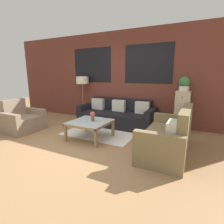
% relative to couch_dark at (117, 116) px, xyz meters
% --- Properties ---
extents(ground_plane, '(16.00, 16.00, 0.00)m').
position_rel_couch_dark_xyz_m(ground_plane, '(-0.18, -1.95, -0.28)').
color(ground_plane, '#9E754C').
extents(wall_back_brick, '(8.40, 0.09, 2.80)m').
position_rel_couch_dark_xyz_m(wall_back_brick, '(-0.18, 0.49, 1.13)').
color(wall_back_brick, brown).
rests_on(wall_back_brick, ground_plane).
extents(rug, '(1.81, 1.45, 0.00)m').
position_rel_couch_dark_xyz_m(rug, '(-0.07, -0.74, -0.28)').
color(rug, silver).
rests_on(rug, ground_plane).
extents(couch_dark, '(2.26, 0.88, 0.78)m').
position_rel_couch_dark_xyz_m(couch_dark, '(0.00, 0.00, 0.00)').
color(couch_dark, black).
rests_on(couch_dark, ground_plane).
extents(settee_vintage, '(0.80, 1.58, 0.92)m').
position_rel_couch_dark_xyz_m(settee_vintage, '(1.72, -1.34, 0.03)').
color(settee_vintage, olive).
rests_on(settee_vintage, ground_plane).
extents(armchair_corner, '(0.80, 0.92, 0.84)m').
position_rel_couch_dark_xyz_m(armchair_corner, '(-2.06, -1.66, -0.01)').
color(armchair_corner, '#84705B').
rests_on(armchair_corner, ground_plane).
extents(coffee_table, '(0.88, 0.88, 0.43)m').
position_rel_couch_dark_xyz_m(coffee_table, '(-0.07, -1.32, 0.08)').
color(coffee_table, silver).
rests_on(coffee_table, ground_plane).
extents(floor_lamp, '(0.41, 0.41, 1.44)m').
position_rel_couch_dark_xyz_m(floor_lamp, '(-1.36, 0.18, 0.97)').
color(floor_lamp, olive).
rests_on(floor_lamp, ground_plane).
extents(drawer_cabinet, '(0.35, 0.39, 1.08)m').
position_rel_couch_dark_xyz_m(drawer_cabinet, '(1.80, 0.22, 0.26)').
color(drawer_cabinet, '#C6B793').
rests_on(drawer_cabinet, ground_plane).
extents(potted_plant, '(0.26, 0.26, 0.37)m').
position_rel_couch_dark_xyz_m(potted_plant, '(1.80, 0.22, 0.99)').
color(potted_plant, silver).
rests_on(potted_plant, drawer_cabinet).
extents(flower_vase, '(0.12, 0.12, 0.23)m').
position_rel_couch_dark_xyz_m(flower_vase, '(-0.02, -1.30, 0.28)').
color(flower_vase, brown).
rests_on(flower_vase, coffee_table).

